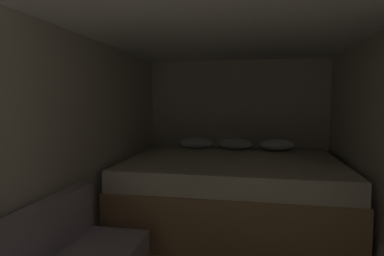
# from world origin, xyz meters

# --- Properties ---
(wall_back) EXTENTS (2.60, 0.05, 1.99)m
(wall_back) POSITION_xyz_m (0.00, 4.10, 0.99)
(wall_back) COLOR beige
(wall_back) RESTS_ON ground
(wall_left) EXTENTS (0.05, 4.80, 1.99)m
(wall_left) POSITION_xyz_m (-1.27, 1.68, 0.99)
(wall_left) COLOR beige
(wall_left) RESTS_ON ground
(ceiling_slab) EXTENTS (2.60, 4.80, 0.05)m
(ceiling_slab) POSITION_xyz_m (0.00, 1.68, 2.01)
(ceiling_slab) COLOR white
(ceiling_slab) RESTS_ON wall_left
(bed) EXTENTS (2.38, 1.80, 0.91)m
(bed) POSITION_xyz_m (0.00, 3.14, 0.39)
(bed) COLOR tan
(bed) RESTS_ON ground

